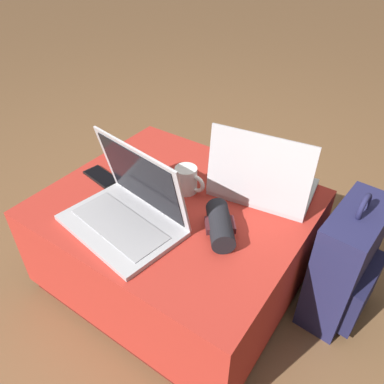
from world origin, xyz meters
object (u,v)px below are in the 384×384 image
(laptop_near, at_px, (128,209))
(wrist_brace, at_px, (220,225))
(coffee_mug, at_px, (187,180))
(backpack, at_px, (346,266))
(laptop_far, at_px, (262,181))
(cell_phone, at_px, (102,177))

(laptop_near, relative_size, wrist_brace, 2.22)
(wrist_brace, height_order, coffee_mug, coffee_mug)
(laptop_near, distance_m, backpack, 0.75)
(laptop_far, height_order, coffee_mug, laptop_far)
(backpack, xyz_separation_m, coffee_mug, (-0.56, -0.14, 0.22))
(backpack, bearing_deg, wrist_brace, 131.33)
(laptop_far, bearing_deg, laptop_near, 45.52)
(backpack, distance_m, wrist_brace, 0.48)
(backpack, bearing_deg, coffee_mug, 108.67)
(laptop_far, bearing_deg, cell_phone, 17.21)
(laptop_far, height_order, wrist_brace, laptop_far)
(cell_phone, distance_m, wrist_brace, 0.52)
(backpack, relative_size, coffee_mug, 4.49)
(laptop_far, relative_size, coffee_mug, 3.21)
(wrist_brace, xyz_separation_m, coffee_mug, (-0.21, 0.12, 0.01))
(laptop_far, bearing_deg, coffee_mug, 23.11)
(laptop_near, height_order, coffee_mug, laptop_near)
(cell_phone, xyz_separation_m, wrist_brace, (0.52, -0.00, 0.03))
(laptop_near, height_order, backpack, laptop_near)
(coffee_mug, bearing_deg, backpack, 14.41)
(laptop_far, distance_m, wrist_brace, 0.25)
(laptop_near, distance_m, coffee_mug, 0.25)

